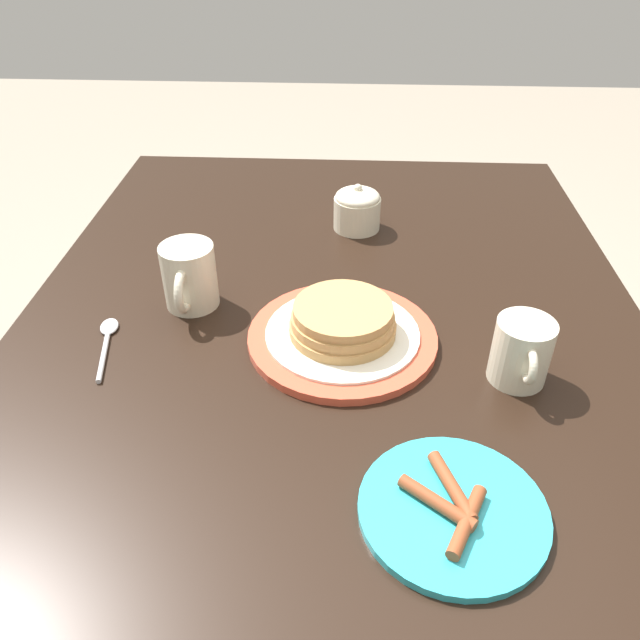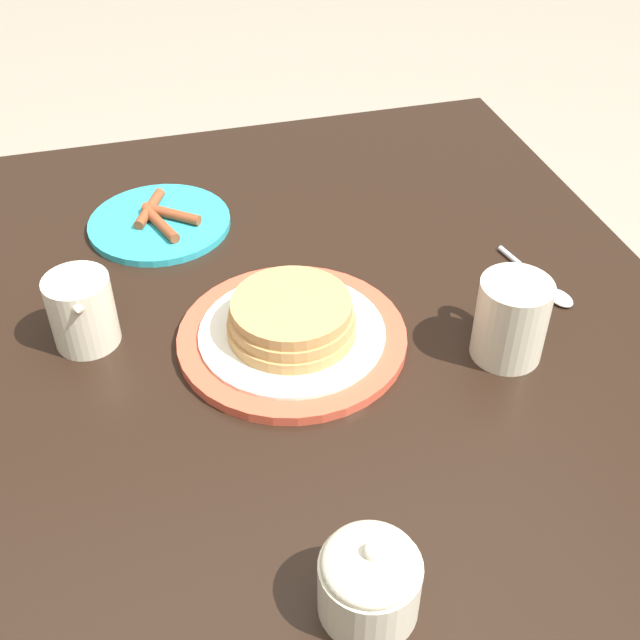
% 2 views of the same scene
% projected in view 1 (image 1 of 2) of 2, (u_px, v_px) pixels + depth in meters
% --- Properties ---
extents(ground_plane, '(8.00, 8.00, 0.00)m').
position_uv_depth(ground_plane, '(327.00, 602.00, 1.35)').
color(ground_plane, gray).
extents(dining_table, '(1.19, 0.90, 0.76)m').
position_uv_depth(dining_table, '(330.00, 385.00, 0.98)').
color(dining_table, black).
rests_on(dining_table, ground_plane).
extents(pancake_plate, '(0.26, 0.26, 0.06)m').
position_uv_depth(pancake_plate, '(343.00, 329.00, 0.84)').
color(pancake_plate, '#DB5138').
rests_on(pancake_plate, dining_table).
extents(side_plate_bacon, '(0.19, 0.19, 0.02)m').
position_uv_depth(side_plate_bacon, '(453.00, 510.00, 0.62)').
color(side_plate_bacon, '#2DADBC').
rests_on(side_plate_bacon, dining_table).
extents(coffee_mug, '(0.11, 0.08, 0.10)m').
position_uv_depth(coffee_mug, '(189.00, 276.00, 0.89)').
color(coffee_mug, beige).
rests_on(coffee_mug, dining_table).
extents(creamer_pitcher, '(0.11, 0.07, 0.09)m').
position_uv_depth(creamer_pitcher, '(521.00, 350.00, 0.76)').
color(creamer_pitcher, beige).
rests_on(creamer_pitcher, dining_table).
extents(sugar_bowl, '(0.08, 0.08, 0.08)m').
position_uv_depth(sugar_bowl, '(357.00, 208.00, 1.10)').
color(sugar_bowl, beige).
rests_on(sugar_bowl, dining_table).
extents(spoon, '(0.14, 0.04, 0.01)m').
position_uv_depth(spoon, '(107.00, 338.00, 0.85)').
color(spoon, silver).
rests_on(spoon, dining_table).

